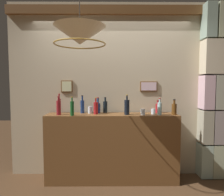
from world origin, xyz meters
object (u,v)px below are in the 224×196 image
(liquor_bottle_vodka, at_px, (82,106))
(liquor_bottle_vermouth, at_px, (105,107))
(liquor_bottle_rye, at_px, (158,108))
(liquor_bottle_bourbon, at_px, (59,107))
(liquor_bottle_gin, at_px, (59,105))
(liquor_bottle_sherry, at_px, (174,109))
(liquor_bottle_tequila, at_px, (127,107))
(liquor_bottle_mezcal, at_px, (72,108))
(liquor_bottle_amaro, at_px, (160,108))
(glass_tumbler_highball, at_px, (143,112))
(liquor_bottle_scotch, at_px, (96,108))
(glass_tumbler_shot, at_px, (90,110))
(pendant_lamp, at_px, (80,36))
(glass_tumbler_rocks, at_px, (153,111))
(liquor_bottle_whiskey, at_px, (98,107))

(liquor_bottle_vodka, relative_size, liquor_bottle_vermouth, 1.12)
(liquor_bottle_rye, distance_m, liquor_bottle_bourbon, 1.54)
(liquor_bottle_vodka, relative_size, liquor_bottle_gin, 0.91)
(liquor_bottle_sherry, height_order, liquor_bottle_rye, liquor_bottle_sherry)
(liquor_bottle_tequila, bearing_deg, liquor_bottle_gin, 169.52)
(liquor_bottle_mezcal, distance_m, liquor_bottle_sherry, 1.51)
(liquor_bottle_amaro, bearing_deg, glass_tumbler_highball, -178.22)
(liquor_bottle_gin, bearing_deg, liquor_bottle_vermouth, 0.31)
(liquor_bottle_sherry, height_order, liquor_bottle_scotch, liquor_bottle_scotch)
(glass_tumbler_highball, distance_m, glass_tumbler_shot, 0.82)
(glass_tumbler_shot, distance_m, pendant_lamp, 1.23)
(liquor_bottle_mezcal, distance_m, liquor_bottle_bourbon, 0.23)
(liquor_bottle_vermouth, height_order, glass_tumbler_rocks, liquor_bottle_vermouth)
(liquor_bottle_mezcal, height_order, liquor_bottle_sherry, liquor_bottle_mezcal)
(liquor_bottle_amaro, height_order, liquor_bottle_vermouth, liquor_bottle_vermouth)
(liquor_bottle_scotch, distance_m, glass_tumbler_shot, 0.14)
(liquor_bottle_whiskey, distance_m, liquor_bottle_bourbon, 0.60)
(liquor_bottle_amaro, relative_size, liquor_bottle_scotch, 0.97)
(liquor_bottle_sherry, height_order, liquor_bottle_vodka, liquor_bottle_vodka)
(liquor_bottle_tequila, relative_size, liquor_bottle_vermouth, 1.21)
(liquor_bottle_rye, height_order, liquor_bottle_scotch, liquor_bottle_scotch)
(glass_tumbler_shot, bearing_deg, liquor_bottle_scotch, -45.94)
(liquor_bottle_mezcal, bearing_deg, liquor_bottle_gin, 132.60)
(liquor_bottle_sherry, bearing_deg, pendant_lamp, -155.49)
(glass_tumbler_shot, xyz_separation_m, pendant_lamp, (-0.04, -0.76, 0.97))
(liquor_bottle_bourbon, height_order, glass_tumbler_shot, liquor_bottle_bourbon)
(liquor_bottle_rye, xyz_separation_m, liquor_bottle_gin, (-1.56, 0.00, 0.04))
(liquor_bottle_sherry, distance_m, liquor_bottle_whiskey, 1.16)
(liquor_bottle_vodka, height_order, pendant_lamp, pendant_lamp)
(liquor_bottle_amaro, xyz_separation_m, liquor_bottle_vermouth, (-0.81, 0.22, -0.00))
(liquor_bottle_rye, bearing_deg, pendant_lamp, -144.50)
(liquor_bottle_gin, distance_m, pendant_lamp, 1.28)
(liquor_bottle_bourbon, height_order, glass_tumbler_rocks, liquor_bottle_bourbon)
(liquor_bottle_tequila, xyz_separation_m, glass_tumbler_shot, (-0.57, 0.16, -0.06))
(liquor_bottle_gin, distance_m, glass_tumbler_rocks, 1.48)
(liquor_bottle_whiskey, xyz_separation_m, liquor_bottle_bourbon, (-0.57, -0.18, 0.02))
(liquor_bottle_tequila, relative_size, liquor_bottle_rye, 1.49)
(liquor_bottle_gin, height_order, pendant_lamp, pendant_lamp)
(liquor_bottle_sherry, xyz_separation_m, glass_tumbler_rocks, (-0.30, 0.07, -0.05))
(liquor_bottle_rye, height_order, pendant_lamp, pendant_lamp)
(liquor_bottle_whiskey, height_order, liquor_bottle_vodka, liquor_bottle_vodka)
(liquor_bottle_rye, relative_size, pendant_lamp, 0.33)
(liquor_bottle_vermouth, relative_size, glass_tumbler_highball, 2.73)
(glass_tumbler_highball, bearing_deg, liquor_bottle_tequila, 174.11)
(liquor_bottle_vodka, distance_m, glass_tumbler_highball, 0.95)
(liquor_bottle_sherry, bearing_deg, liquor_bottle_scotch, 177.03)
(liquor_bottle_scotch, distance_m, glass_tumbler_highball, 0.71)
(liquor_bottle_amaro, height_order, liquor_bottle_vodka, liquor_bottle_vodka)
(glass_tumbler_rocks, height_order, glass_tumbler_shot, glass_tumbler_shot)
(liquor_bottle_bourbon, bearing_deg, pendant_lamp, -55.00)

